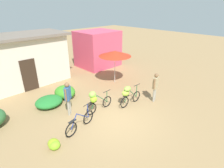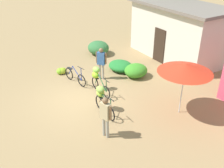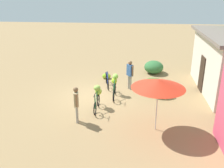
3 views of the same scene
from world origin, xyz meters
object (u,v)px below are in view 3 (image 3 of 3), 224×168
Objects in this scene: person_bystander at (76,101)px; bicycle_center_loaded at (97,95)px; person_vendor at (130,72)px; bicycle_near_pile at (115,83)px; market_umbrella at (158,84)px; bicycle_leftmost at (107,81)px; banana_pile_on_ground at (106,76)px.

bicycle_center_loaded is at bearing 154.58° from person_bystander.
bicycle_near_pile is at bearing -37.65° from person_vendor.
bicycle_center_loaded is 3.06m from person_vendor.
person_vendor is (-2.65, 1.49, 0.33)m from bicycle_center_loaded.
person_bystander is at bearing -27.95° from person_vendor.
bicycle_near_pile is at bearing 155.75° from person_bystander.
market_umbrella is 4.70m from person_vendor.
bicycle_center_loaded is (2.97, -0.13, 0.36)m from bicycle_leftmost.
person_bystander reaches higher than bicycle_near_pile.
person_bystander is (4.43, -0.83, 0.66)m from bicycle_leftmost.
person_bystander is at bearing -95.08° from market_umbrella.
banana_pile_on_ground is (-4.33, -0.07, -0.56)m from bicycle_center_loaded.
bicycle_leftmost is at bearing -157.16° from bicycle_near_pile.
banana_pile_on_ground is at bearing -179.04° from bicycle_center_loaded.
bicycle_leftmost is 1.01× the size of person_bystander.
banana_pile_on_ground is at bearing -155.39° from market_umbrella.
person_vendor reaches higher than banana_pile_on_ground.
person_vendor is at bearing 43.01° from banana_pile_on_ground.
bicycle_near_pile is at bearing 156.82° from bicycle_center_loaded.
bicycle_leftmost is 1.56m from person_vendor.
person_bystander is (4.12, -2.18, -0.04)m from person_vendor.
person_bystander is at bearing -24.25° from bicycle_near_pile.
person_bystander is (-0.30, -3.41, -1.04)m from market_umbrella.
bicycle_leftmost is 1.02× the size of bicycle_near_pile.
market_umbrella is at bearing 28.67° from bicycle_leftmost.
market_umbrella is 4.17m from bicycle_near_pile.
market_umbrella is 1.42× the size of bicycle_center_loaded.
market_umbrella reaches higher than person_bystander.
bicycle_leftmost is (-4.73, -2.59, -1.70)m from market_umbrella.
bicycle_leftmost is 0.98× the size of person_vendor.
bicycle_near_pile is 2.53× the size of banana_pile_on_ground.
banana_pile_on_ground is at bearing 173.87° from person_bystander.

